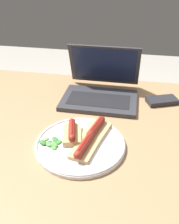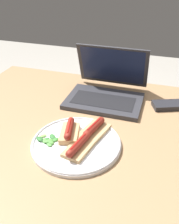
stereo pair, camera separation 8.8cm
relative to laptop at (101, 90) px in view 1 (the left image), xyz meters
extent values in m
cube|color=#93704C|center=(-0.07, -0.23, -0.06)|extent=(1.05, 0.88, 0.04)
cylinder|color=#93704C|center=(0.36, 0.12, -0.43)|extent=(0.05, 0.05, 0.70)
cylinder|color=#93704C|center=(-0.51, 0.12, -0.43)|extent=(0.05, 0.05, 0.70)
cube|color=#2D2D33|center=(0.00, -0.04, -0.03)|extent=(0.31, 0.21, 0.02)
cube|color=black|center=(0.00, -0.05, -0.02)|extent=(0.26, 0.12, 0.00)
cube|color=#2D2D33|center=(0.00, 0.10, 0.07)|extent=(0.31, 0.07, 0.19)
cube|color=#192347|center=(0.00, 0.09, 0.08)|extent=(0.28, 0.06, 0.17)
cylinder|color=silver|center=(-0.02, -0.34, -0.03)|extent=(0.29, 0.29, 0.01)
torus|color=silver|center=(-0.02, -0.34, -0.03)|extent=(0.29, 0.29, 0.01)
cube|color=tan|center=(0.00, -0.37, -0.02)|extent=(0.09, 0.12, 0.01)
cylinder|color=maroon|center=(0.00, -0.37, 0.00)|extent=(0.04, 0.10, 0.02)
sphere|color=maroon|center=(0.01, -0.32, 0.00)|extent=(0.02, 0.02, 0.02)
sphere|color=maroon|center=(-0.01, -0.42, 0.00)|extent=(0.02, 0.02, 0.02)
cylinder|color=red|center=(0.00, -0.37, 0.01)|extent=(0.02, 0.09, 0.01)
cube|color=tan|center=(-0.05, -0.31, -0.02)|extent=(0.08, 0.12, 0.02)
cylinder|color=maroon|center=(-0.05, -0.31, 0.00)|extent=(0.04, 0.10, 0.02)
sphere|color=maroon|center=(-0.06, -0.26, 0.00)|extent=(0.02, 0.02, 0.02)
sphere|color=maroon|center=(-0.04, -0.35, 0.00)|extent=(0.02, 0.02, 0.02)
cylinder|color=red|center=(-0.05, -0.31, 0.02)|extent=(0.02, 0.08, 0.01)
cube|color=tan|center=(0.02, -0.27, -0.02)|extent=(0.10, 0.13, 0.01)
cylinder|color=maroon|center=(0.02, -0.27, 0.00)|extent=(0.05, 0.10, 0.03)
sphere|color=maroon|center=(0.01, -0.32, 0.00)|extent=(0.03, 0.03, 0.03)
sphere|color=maroon|center=(0.04, -0.22, 0.00)|extent=(0.03, 0.03, 0.03)
cylinder|color=red|center=(0.02, -0.27, 0.01)|extent=(0.03, 0.08, 0.01)
ellipsoid|color=#4C8E3D|center=(-0.10, -0.36, -0.02)|extent=(0.04, 0.03, 0.01)
ellipsoid|color=#709E4C|center=(-0.13, -0.34, -0.02)|extent=(0.03, 0.03, 0.01)
ellipsoid|color=#387A33|center=(-0.08, -0.35, -0.02)|extent=(0.02, 0.03, 0.01)
ellipsoid|color=#4C8E3D|center=(-0.10, -0.37, -0.02)|extent=(0.03, 0.03, 0.01)
ellipsoid|color=#4C8E3D|center=(-0.12, -0.36, -0.02)|extent=(0.03, 0.03, 0.01)
ellipsoid|color=#2D662D|center=(-0.12, -0.35, -0.02)|extent=(0.02, 0.02, 0.00)
ellipsoid|color=#2D662D|center=(-0.10, -0.34, -0.02)|extent=(0.04, 0.04, 0.01)
ellipsoid|color=#4C8E3D|center=(-0.09, -0.37, -0.02)|extent=(0.03, 0.03, 0.01)
ellipsoid|color=#2D662D|center=(-0.14, -0.36, -0.02)|extent=(0.03, 0.03, 0.01)
cube|color=#232328|center=(0.26, 0.00, -0.03)|extent=(0.14, 0.11, 0.02)
camera|label=1|loc=(0.13, -0.95, 0.49)|focal=40.00mm
camera|label=2|loc=(0.22, -0.93, 0.49)|focal=40.00mm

